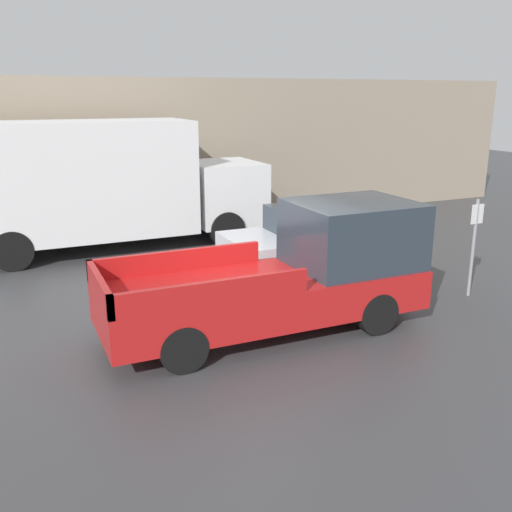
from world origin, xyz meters
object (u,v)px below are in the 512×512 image
at_px(car, 323,239).
at_px(delivery_truck, 87,183).
at_px(pickup_truck, 295,273).
at_px(parking_sign, 474,242).
at_px(newspaper_box, 197,208).

bearing_deg(car, delivery_truck, 137.46).
distance_m(pickup_truck, delivery_truck, 7.34).
xyz_separation_m(pickup_truck, delivery_truck, (-2.54, 6.84, 0.81)).
xyz_separation_m(car, parking_sign, (2.01, -2.62, 0.34)).
relative_size(parking_sign, newspaper_box, 1.81).
height_order(delivery_truck, parking_sign, delivery_truck).
distance_m(delivery_truck, parking_sign, 9.60).
bearing_deg(pickup_truck, car, 50.72).
bearing_deg(delivery_truck, parking_sign, -45.93).
bearing_deg(pickup_truck, newspaper_box, 83.21).
relative_size(car, parking_sign, 2.21).
distance_m(car, newspaper_box, 6.15).
height_order(car, parking_sign, parking_sign).
height_order(pickup_truck, car, pickup_truck).
bearing_deg(delivery_truck, newspaper_box, 26.57).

